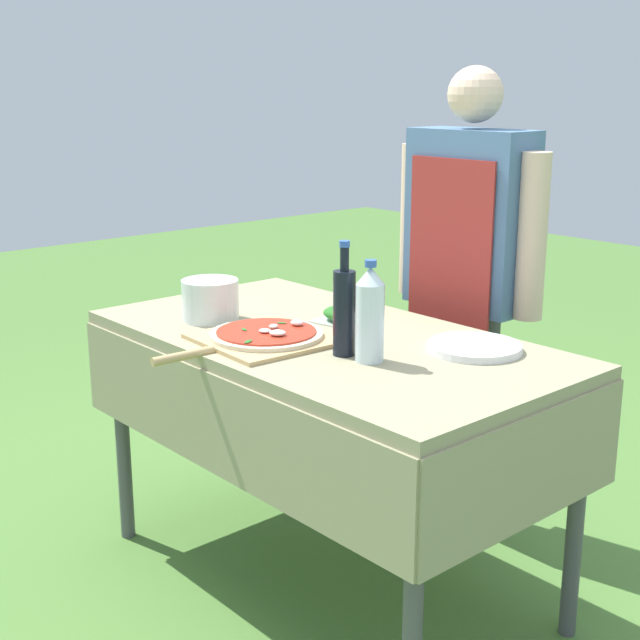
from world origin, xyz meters
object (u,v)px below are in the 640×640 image
Objects in this scene: plate_stack at (474,347)px; oil_bottle at (344,310)px; person_cook at (467,265)px; water_bottle at (370,314)px; pizza_on_peel at (264,336)px; mixing_tub at (210,300)px; prep_table at (327,366)px; herb_container at (346,315)px.

oil_bottle is at bearing -125.56° from plate_stack.
water_bottle is at bearing 109.77° from person_cook.
person_cook is 2.85× the size of pizza_on_peel.
mixing_tub is (-0.53, -0.06, -0.06)m from oil_bottle.
mixing_tub is (-0.36, -0.15, 0.15)m from prep_table.
pizza_on_peel is 0.31m from herb_container.
oil_bottle is 1.57× the size of herb_container.
plate_stack is (0.20, 0.29, -0.11)m from oil_bottle.
person_cook is at bearing 90.19° from prep_table.
prep_table is at bearing -151.94° from plate_stack.
prep_table is 7.35× the size of herb_container.
person_cook is 7.87× the size of herb_container.
person_cook is 0.79m from pizza_on_peel.
herb_container is at bearing -172.15° from plate_stack.
water_bottle is 0.40m from herb_container.
herb_container reaches higher than prep_table.
pizza_on_peel is at bearing -140.47° from plate_stack.
pizza_on_peel is at bearing -4.27° from mixing_tub.
water_bottle reaches higher than herb_container.
prep_table is at bearing 152.06° from oil_bottle.
oil_bottle is (0.24, 0.08, 0.11)m from pizza_on_peel.
person_cook is at bearing 110.15° from water_bottle.
pizza_on_peel is 0.58m from plate_stack.
person_cook reaches higher than mixing_tub.
plate_stack is (0.44, 0.06, -0.01)m from herb_container.
herb_container is 0.76× the size of plate_stack.
prep_table is at bearing -63.60° from herb_container.
plate_stack is at bearing 131.70° from person_cook.
pizza_on_peel is 1.76× the size of oil_bottle.
herb_container is (-0.32, 0.21, -0.10)m from water_bottle.
mixing_tub is (-0.29, -0.28, 0.04)m from herb_container.
oil_bottle is at bearing 6.26° from mixing_tub.
prep_table is 0.65m from person_cook.
water_bottle reaches higher than plate_stack.
oil_bottle reaches higher than mixing_tub.
mixing_tub is (-0.36, -0.76, -0.06)m from person_cook.
prep_table is 0.43m from plate_stack.
mixing_tub reaches higher than plate_stack.
water_bottle is (0.08, 0.01, 0.00)m from oil_bottle.
water_bottle is 1.04× the size of plate_stack.
water_bottle is at bearing -113.78° from plate_stack.
herb_container is at bearing 116.40° from prep_table.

